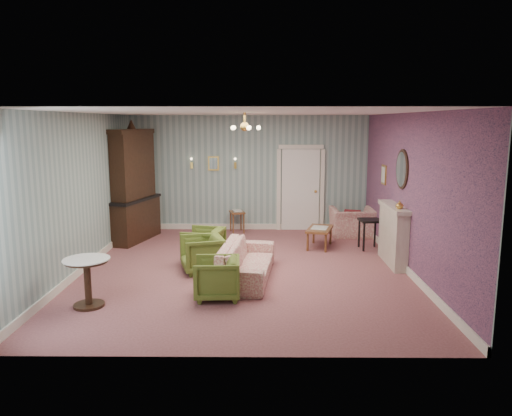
{
  "coord_description": "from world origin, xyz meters",
  "views": [
    {
      "loc": [
        0.28,
        -8.89,
        2.74
      ],
      "look_at": [
        0.2,
        0.4,
        1.1
      ],
      "focal_mm": 34.44,
      "sensor_mm": 36.0,
      "label": 1
    }
  ],
  "objects_px": {
    "coffee_table": "(319,238)",
    "olive_chair_c": "(203,243)",
    "olive_chair_a": "(217,276)",
    "olive_chair_b": "(202,252)",
    "side_table_black": "(370,234)",
    "dresser": "(133,182)",
    "pedestal_table": "(88,282)",
    "sofa_chintz": "(246,255)",
    "fireplace": "(393,235)",
    "wingback_chair": "(353,217)"
  },
  "relations": [
    {
      "from": "sofa_chintz",
      "to": "pedestal_table",
      "type": "height_order",
      "value": "sofa_chintz"
    },
    {
      "from": "olive_chair_c",
      "to": "fireplace",
      "type": "bearing_deg",
      "value": 100.32
    },
    {
      "from": "pedestal_table",
      "to": "dresser",
      "type": "bearing_deg",
      "value": 94.89
    },
    {
      "from": "side_table_black",
      "to": "wingback_chair",
      "type": "bearing_deg",
      "value": 95.63
    },
    {
      "from": "coffee_table",
      "to": "olive_chair_c",
      "type": "bearing_deg",
      "value": -155.64
    },
    {
      "from": "olive_chair_a",
      "to": "sofa_chintz",
      "type": "height_order",
      "value": "sofa_chintz"
    },
    {
      "from": "wingback_chair",
      "to": "pedestal_table",
      "type": "distance_m",
      "value": 6.69
    },
    {
      "from": "olive_chair_a",
      "to": "olive_chair_b",
      "type": "distance_m",
      "value": 1.44
    },
    {
      "from": "coffee_table",
      "to": "side_table_black",
      "type": "bearing_deg",
      "value": -8.12
    },
    {
      "from": "olive_chair_c",
      "to": "dresser",
      "type": "bearing_deg",
      "value": -121.76
    },
    {
      "from": "olive_chair_b",
      "to": "wingback_chair",
      "type": "xyz_separation_m",
      "value": [
        3.31,
        2.88,
        0.09
      ]
    },
    {
      "from": "olive_chair_b",
      "to": "olive_chair_c",
      "type": "height_order",
      "value": "olive_chair_c"
    },
    {
      "from": "coffee_table",
      "to": "wingback_chair",
      "type": "bearing_deg",
      "value": 49.6
    },
    {
      "from": "olive_chair_c",
      "to": "coffee_table",
      "type": "relative_size",
      "value": 0.85
    },
    {
      "from": "sofa_chintz",
      "to": "wingback_chair",
      "type": "xyz_separation_m",
      "value": [
        2.49,
        3.26,
        0.05
      ]
    },
    {
      "from": "olive_chair_b",
      "to": "sofa_chintz",
      "type": "distance_m",
      "value": 0.9
    },
    {
      "from": "olive_chair_a",
      "to": "coffee_table",
      "type": "height_order",
      "value": "olive_chair_a"
    },
    {
      "from": "pedestal_table",
      "to": "fireplace",
      "type": "bearing_deg",
      "value": 24.14
    },
    {
      "from": "olive_chair_a",
      "to": "fireplace",
      "type": "relative_size",
      "value": 0.51
    },
    {
      "from": "coffee_table",
      "to": "sofa_chintz",
      "type": "bearing_deg",
      "value": -125.76
    },
    {
      "from": "sofa_chintz",
      "to": "pedestal_table",
      "type": "distance_m",
      "value": 2.71
    },
    {
      "from": "sofa_chintz",
      "to": "olive_chair_a",
      "type": "bearing_deg",
      "value": 163.33
    },
    {
      "from": "sofa_chintz",
      "to": "dresser",
      "type": "height_order",
      "value": "dresser"
    },
    {
      "from": "sofa_chintz",
      "to": "side_table_black",
      "type": "relative_size",
      "value": 3.17
    },
    {
      "from": "olive_chair_b",
      "to": "olive_chair_c",
      "type": "bearing_deg",
      "value": 167.91
    },
    {
      "from": "olive_chair_a",
      "to": "olive_chair_b",
      "type": "xyz_separation_m",
      "value": [
        -0.39,
        1.38,
        0.01
      ]
    },
    {
      "from": "olive_chair_b",
      "to": "sofa_chintz",
      "type": "xyz_separation_m",
      "value": [
        0.82,
        -0.37,
        0.04
      ]
    },
    {
      "from": "olive_chair_a",
      "to": "sofa_chintz",
      "type": "distance_m",
      "value": 1.1
    },
    {
      "from": "fireplace",
      "to": "side_table_black",
      "type": "bearing_deg",
      "value": 100.99
    },
    {
      "from": "olive_chair_a",
      "to": "dresser",
      "type": "relative_size",
      "value": 0.26
    },
    {
      "from": "coffee_table",
      "to": "fireplace",
      "type": "bearing_deg",
      "value": -44.07
    },
    {
      "from": "dresser",
      "to": "pedestal_table",
      "type": "relative_size",
      "value": 3.65
    },
    {
      "from": "olive_chair_c",
      "to": "wingback_chair",
      "type": "bearing_deg",
      "value": 135.59
    },
    {
      "from": "olive_chair_a",
      "to": "fireplace",
      "type": "height_order",
      "value": "fireplace"
    },
    {
      "from": "olive_chair_a",
      "to": "coffee_table",
      "type": "bearing_deg",
      "value": 145.28
    },
    {
      "from": "sofa_chintz",
      "to": "coffee_table",
      "type": "distance_m",
      "value": 2.66
    },
    {
      "from": "olive_chair_b",
      "to": "sofa_chintz",
      "type": "height_order",
      "value": "sofa_chintz"
    },
    {
      "from": "dresser",
      "to": "fireplace",
      "type": "xyz_separation_m",
      "value": [
        5.51,
        -1.89,
        -0.79
      ]
    },
    {
      "from": "olive_chair_b",
      "to": "fireplace",
      "type": "height_order",
      "value": "fireplace"
    },
    {
      "from": "olive_chair_a",
      "to": "sofa_chintz",
      "type": "xyz_separation_m",
      "value": [
        0.43,
        1.01,
        0.06
      ]
    },
    {
      "from": "side_table_black",
      "to": "olive_chair_a",
      "type": "bearing_deg",
      "value": -135.34
    },
    {
      "from": "olive_chair_b",
      "to": "coffee_table",
      "type": "height_order",
      "value": "olive_chair_b"
    },
    {
      "from": "olive_chair_a",
      "to": "side_table_black",
      "type": "bearing_deg",
      "value": 132.02
    },
    {
      "from": "pedestal_table",
      "to": "wingback_chair",
      "type": "bearing_deg",
      "value": 43.97
    },
    {
      "from": "olive_chair_b",
      "to": "pedestal_table",
      "type": "xyz_separation_m",
      "value": [
        -1.5,
        -1.76,
        0.0
      ]
    },
    {
      "from": "dresser",
      "to": "fireplace",
      "type": "bearing_deg",
      "value": -3.54
    },
    {
      "from": "sofa_chintz",
      "to": "coffee_table",
      "type": "xyz_separation_m",
      "value": [
        1.55,
        2.15,
        -0.19
      ]
    },
    {
      "from": "olive_chair_c",
      "to": "pedestal_table",
      "type": "relative_size",
      "value": 0.99
    },
    {
      "from": "olive_chair_b",
      "to": "wingback_chair",
      "type": "relative_size",
      "value": 0.7
    },
    {
      "from": "olive_chair_b",
      "to": "olive_chair_c",
      "type": "relative_size",
      "value": 0.99
    }
  ]
}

